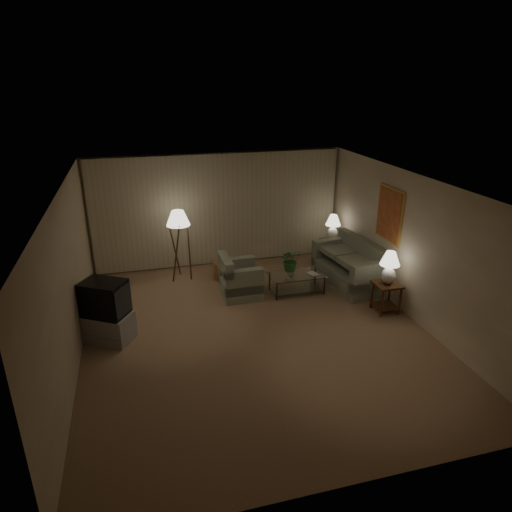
{
  "coord_description": "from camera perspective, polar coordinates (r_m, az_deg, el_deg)",
  "views": [
    {
      "loc": [
        -1.86,
        -6.93,
        4.32
      ],
      "look_at": [
        0.16,
        0.6,
        1.23
      ],
      "focal_mm": 32.0,
      "sensor_mm": 36.0,
      "label": 1
    }
  ],
  "objects": [
    {
      "name": "armchair",
      "position": [
        9.54,
        -1.96,
        -2.98
      ],
      "size": [
        0.85,
        0.8,
        0.71
      ],
      "rotation": [
        0.0,
        0.0,
        1.58
      ],
      "color": "gray",
      "rests_on": "ground"
    },
    {
      "name": "side_table_far",
      "position": [
        11.33,
        9.43,
        1.06
      ],
      "size": [
        0.49,
        0.42,
        0.6
      ],
      "color": "#3D2110",
      "rests_on": "ground"
    },
    {
      "name": "room_shell",
      "position": [
        9.02,
        -2.37,
        5.03
      ],
      "size": [
        6.04,
        7.02,
        2.72
      ],
      "color": "beige",
      "rests_on": "ground"
    },
    {
      "name": "table_lamp_far",
      "position": [
        11.15,
        9.61,
        3.82
      ],
      "size": [
        0.37,
        0.37,
        0.63
      ],
      "color": "white",
      "rests_on": "side_table_far"
    },
    {
      "name": "flowers",
      "position": [
        9.47,
        4.38,
        -0.17
      ],
      "size": [
        0.47,
        0.42,
        0.49
      ],
      "primitive_type": "imported",
      "rotation": [
        0.0,
        0.0,
        -0.09
      ],
      "color": "#30682E",
      "rests_on": "vase"
    },
    {
      "name": "crt_tv",
      "position": [
        8.18,
        -18.42,
        -5.03
      ],
      "size": [
        1.17,
        1.15,
        0.61
      ],
      "primitive_type": "cube",
      "rotation": [
        0.0,
        0.0,
        -0.55
      ],
      "color": "black",
      "rests_on": "tv_cabinet"
    },
    {
      "name": "sofa",
      "position": [
        10.23,
        11.49,
        -1.42
      ],
      "size": [
        1.98,
        1.31,
        0.79
      ],
      "rotation": [
        0.0,
        0.0,
        -1.45
      ],
      "color": "gray",
      "rests_on": "ground"
    },
    {
      "name": "book",
      "position": [
        9.67,
        6.75,
        -2.32
      ],
      "size": [
        0.23,
        0.27,
        0.02
      ],
      "primitive_type": "imported",
      "rotation": [
        0.0,
        0.0,
        0.33
      ],
      "color": "olive",
      "rests_on": "coffee_table"
    },
    {
      "name": "floor_lamp",
      "position": [
        10.28,
        -9.53,
        1.51
      ],
      "size": [
        0.52,
        0.52,
        1.6
      ],
      "color": "#3D2110",
      "rests_on": "ground"
    },
    {
      "name": "coffee_table",
      "position": [
        9.73,
        5.12,
        -3.04
      ],
      "size": [
        1.19,
        0.65,
        0.41
      ],
      "color": "silver",
      "rests_on": "ground"
    },
    {
      "name": "side_table_near",
      "position": [
        9.22,
        15.98,
        -4.41
      ],
      "size": [
        0.49,
        0.49,
        0.6
      ],
      "color": "#3D2110",
      "rests_on": "ground"
    },
    {
      "name": "table_lamp_near",
      "position": [
        8.99,
        16.36,
        -1.07
      ],
      "size": [
        0.38,
        0.38,
        0.66
      ],
      "color": "white",
      "rests_on": "side_table_near"
    },
    {
      "name": "tv_cabinet",
      "position": [
        8.44,
        -17.97,
        -8.41
      ],
      "size": [
        1.27,
        1.24,
        0.5
      ],
      "primitive_type": "cube",
      "rotation": [
        0.0,
        0.0,
        -0.55
      ],
      "color": "#969698",
      "rests_on": "ground"
    },
    {
      "name": "vase",
      "position": [
        9.59,
        4.32,
        -1.97
      ],
      "size": [
        0.17,
        0.17,
        0.16
      ],
      "primitive_type": "imported",
      "rotation": [
        0.0,
        0.0,
        -0.15
      ],
      "color": "white",
      "rests_on": "coffee_table"
    },
    {
      "name": "ottoman",
      "position": [
        10.4,
        -3.65,
        -1.75
      ],
      "size": [
        0.69,
        0.69,
        0.41
      ],
      "primitive_type": "cylinder",
      "rotation": [
        0.0,
        0.0,
        -0.13
      ],
      "color": "#965B33",
      "rests_on": "ground"
    },
    {
      "name": "ground",
      "position": [
        8.38,
        -0.01,
        -9.44
      ],
      "size": [
        7.0,
        7.0,
        0.0
      ],
      "primitive_type": "plane",
      "color": "#9C7B56",
      "rests_on": "ground"
    }
  ]
}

